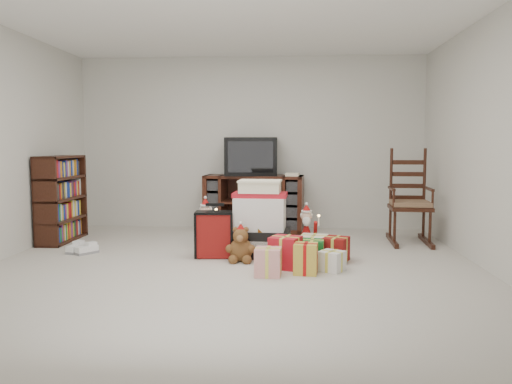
{
  "coord_description": "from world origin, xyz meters",
  "views": [
    {
      "loc": [
        0.57,
        -4.82,
        1.23
      ],
      "look_at": [
        0.21,
        0.6,
        0.71
      ],
      "focal_mm": 35.0,
      "sensor_mm": 36.0,
      "label": 1
    }
  ],
  "objects_px": {
    "red_suitcase": "(214,234)",
    "gift_cluster": "(306,254)",
    "bookshelf": "(61,200)",
    "santa_figurine": "(306,234)",
    "tv_stand": "(254,203)",
    "mrs_claus_figurine": "(206,228)",
    "crt_television": "(251,156)",
    "sneaker_pair": "(81,249)",
    "teddy_bear": "(241,247)",
    "rocking_chair": "(409,209)",
    "gift_pile": "(260,223)"
  },
  "relations": [
    {
      "from": "santa_figurine",
      "to": "crt_television",
      "type": "relative_size",
      "value": 0.76
    },
    {
      "from": "bookshelf",
      "to": "red_suitcase",
      "type": "relative_size",
      "value": 1.84
    },
    {
      "from": "gift_pile",
      "to": "gift_cluster",
      "type": "distance_m",
      "value": 0.74
    },
    {
      "from": "gift_pile",
      "to": "santa_figurine",
      "type": "bearing_deg",
      "value": 23.55
    },
    {
      "from": "tv_stand",
      "to": "gift_cluster",
      "type": "relative_size",
      "value": 1.26
    },
    {
      "from": "tv_stand",
      "to": "red_suitcase",
      "type": "bearing_deg",
      "value": -94.93
    },
    {
      "from": "gift_pile",
      "to": "crt_television",
      "type": "distance_m",
      "value": 1.74
    },
    {
      "from": "bookshelf",
      "to": "santa_figurine",
      "type": "bearing_deg",
      "value": -8.64
    },
    {
      "from": "red_suitcase",
      "to": "gift_cluster",
      "type": "relative_size",
      "value": 0.52
    },
    {
      "from": "bookshelf",
      "to": "santa_figurine",
      "type": "xyz_separation_m",
      "value": [
        3.09,
        -0.47,
        -0.31
      ]
    },
    {
      "from": "red_suitcase",
      "to": "teddy_bear",
      "type": "distance_m",
      "value": 0.36
    },
    {
      "from": "teddy_bear",
      "to": "mrs_claus_figurine",
      "type": "height_order",
      "value": "mrs_claus_figurine"
    },
    {
      "from": "sneaker_pair",
      "to": "rocking_chair",
      "type": "bearing_deg",
      "value": 34.5
    },
    {
      "from": "bookshelf",
      "to": "crt_television",
      "type": "xyz_separation_m",
      "value": [
        2.36,
        0.92,
        0.54
      ]
    },
    {
      "from": "sneaker_pair",
      "to": "mrs_claus_figurine",
      "type": "bearing_deg",
      "value": 38.3
    },
    {
      "from": "bookshelf",
      "to": "gift_pile",
      "type": "bearing_deg",
      "value": -14.43
    },
    {
      "from": "rocking_chair",
      "to": "teddy_bear",
      "type": "xyz_separation_m",
      "value": [
        -2.01,
        -1.2,
        -0.26
      ]
    },
    {
      "from": "red_suitcase",
      "to": "sneaker_pair",
      "type": "height_order",
      "value": "red_suitcase"
    },
    {
      "from": "bookshelf",
      "to": "mrs_claus_figurine",
      "type": "height_order",
      "value": "bookshelf"
    },
    {
      "from": "rocking_chair",
      "to": "mrs_claus_figurine",
      "type": "relative_size",
      "value": 2.05
    },
    {
      "from": "bookshelf",
      "to": "rocking_chair",
      "type": "bearing_deg",
      "value": 2.91
    },
    {
      "from": "bookshelf",
      "to": "gift_cluster",
      "type": "xyz_separation_m",
      "value": [
        3.07,
        -1.16,
        -0.39
      ]
    },
    {
      "from": "teddy_bear",
      "to": "mrs_claus_figurine",
      "type": "xyz_separation_m",
      "value": [
        -0.49,
        0.7,
        0.07
      ]
    },
    {
      "from": "teddy_bear",
      "to": "santa_figurine",
      "type": "distance_m",
      "value": 0.87
    },
    {
      "from": "santa_figurine",
      "to": "red_suitcase",
      "type": "bearing_deg",
      "value": -161.76
    },
    {
      "from": "tv_stand",
      "to": "mrs_claus_figurine",
      "type": "relative_size",
      "value": 2.38
    },
    {
      "from": "bookshelf",
      "to": "gift_cluster",
      "type": "height_order",
      "value": "bookshelf"
    },
    {
      "from": "santa_figurine",
      "to": "sneaker_pair",
      "type": "distance_m",
      "value": 2.57
    },
    {
      "from": "gift_pile",
      "to": "teddy_bear",
      "type": "distance_m",
      "value": 0.41
    },
    {
      "from": "gift_pile",
      "to": "mrs_claus_figurine",
      "type": "height_order",
      "value": "gift_pile"
    },
    {
      "from": "bookshelf",
      "to": "teddy_bear",
      "type": "relative_size",
      "value": 3.0
    },
    {
      "from": "mrs_claus_figurine",
      "to": "gift_cluster",
      "type": "relative_size",
      "value": 0.53
    },
    {
      "from": "gift_pile",
      "to": "tv_stand",
      "type": "bearing_deg",
      "value": 99.6
    },
    {
      "from": "santa_figurine",
      "to": "crt_television",
      "type": "bearing_deg",
      "value": 117.84
    },
    {
      "from": "santa_figurine",
      "to": "mrs_claus_figurine",
      "type": "relative_size",
      "value": 0.93
    },
    {
      "from": "red_suitcase",
      "to": "rocking_chair",
      "type": "bearing_deg",
      "value": 20.64
    },
    {
      "from": "teddy_bear",
      "to": "gift_cluster",
      "type": "distance_m",
      "value": 0.71
    },
    {
      "from": "bookshelf",
      "to": "crt_television",
      "type": "distance_m",
      "value": 2.59
    },
    {
      "from": "teddy_bear",
      "to": "crt_television",
      "type": "relative_size",
      "value": 0.49
    },
    {
      "from": "sneaker_pair",
      "to": "crt_television",
      "type": "relative_size",
      "value": 0.49
    },
    {
      "from": "bookshelf",
      "to": "santa_figurine",
      "type": "distance_m",
      "value": 3.14
    },
    {
      "from": "gift_cluster",
      "to": "crt_television",
      "type": "xyz_separation_m",
      "value": [
        -0.71,
        2.08,
        0.93
      ]
    },
    {
      "from": "tv_stand",
      "to": "rocking_chair",
      "type": "bearing_deg",
      "value": -14.02
    },
    {
      "from": "red_suitcase",
      "to": "sneaker_pair",
      "type": "bearing_deg",
      "value": 172.55
    },
    {
      "from": "mrs_claus_figurine",
      "to": "sneaker_pair",
      "type": "xyz_separation_m",
      "value": [
        -1.36,
        -0.42,
        -0.19
      ]
    },
    {
      "from": "tv_stand",
      "to": "teddy_bear",
      "type": "distance_m",
      "value": 1.91
    },
    {
      "from": "tv_stand",
      "to": "gift_cluster",
      "type": "xyz_separation_m",
      "value": [
        0.67,
        -2.09,
        -0.27
      ]
    },
    {
      "from": "red_suitcase",
      "to": "crt_television",
      "type": "xyz_separation_m",
      "value": [
        0.28,
        1.72,
        0.81
      ]
    },
    {
      "from": "red_suitcase",
      "to": "crt_television",
      "type": "relative_size",
      "value": 0.8
    },
    {
      "from": "crt_television",
      "to": "sneaker_pair",
      "type": "bearing_deg",
      "value": -139.93
    }
  ]
}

